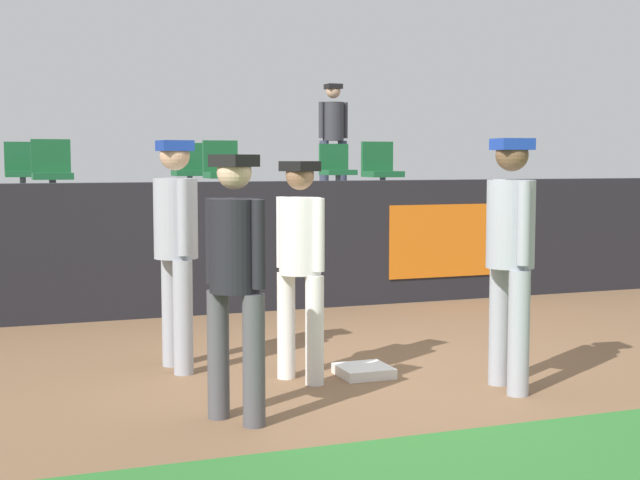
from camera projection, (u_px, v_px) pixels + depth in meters
The scene contains 15 objects.
ground_plane at pixel (371, 375), 7.19m from camera, with size 60.00×60.00×0.00m, color brown.
first_base at pixel (364, 371), 7.17m from camera, with size 0.40×0.40×0.08m, color white.
player_fielder_home at pixel (300, 255), 6.92m from camera, with size 0.43×0.55×1.70m.
player_runner_visitor at pixel (510, 245), 6.65m from camera, with size 0.39×0.52×1.86m.
player_coach_visitor at pixel (176, 238), 7.29m from camera, with size 0.38×0.52×1.86m.
player_umpire at pixel (235, 269), 5.83m from camera, with size 0.46×0.46×1.74m.
field_wall at pixel (255, 246), 10.23m from camera, with size 18.00×0.26×1.47m.
bleacher_platform at pixel (203, 242), 12.65m from camera, with size 18.00×4.80×1.12m, color #59595E.
seat_back_left at pixel (22, 169), 12.37m from camera, with size 0.46×0.44×0.84m.
seat_back_right at pixel (336, 168), 13.97m from camera, with size 0.47×0.44×0.84m.
seat_back_center at pixel (189, 168), 13.17m from camera, with size 0.47×0.44×0.84m.
seat_front_center at pixel (223, 169), 11.50m from camera, with size 0.45×0.44×0.84m.
seat_front_right at pixel (381, 169), 12.27m from camera, with size 0.45×0.44×0.84m.
seat_front_left at pixel (52, 170), 10.78m from camera, with size 0.46×0.44×0.84m.
spectator_hooded at pixel (333, 131), 15.19m from camera, with size 0.52×0.36×1.86m.
Camera 1 is at (-2.83, -6.48, 1.71)m, focal length 50.80 mm.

